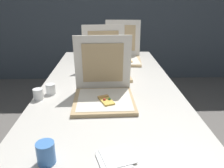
{
  "coord_description": "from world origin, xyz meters",
  "views": [
    {
      "loc": [
        -0.01,
        -0.97,
        1.36
      ],
      "look_at": [
        0.02,
        0.41,
        0.81
      ],
      "focal_mm": 35.56,
      "sensor_mm": 36.0,
      "label": 1
    }
  ],
  "objects": [
    {
      "name": "pizza_box_front",
      "position": [
        -0.03,
        0.29,
        0.81
      ],
      "size": [
        0.38,
        0.38,
        0.39
      ],
      "rotation": [
        0.0,
        0.0,
        0.03
      ],
      "color": "tan",
      "rests_on": "table"
    },
    {
      "name": "napkin_pile",
      "position": [
        0.02,
        -0.25,
        0.76
      ],
      "size": [
        0.17,
        0.17,
        0.01
      ],
      "color": "white",
      "rests_on": "table"
    },
    {
      "name": "table",
      "position": [
        0.0,
        0.57,
        0.71
      ],
      "size": [
        0.98,
        2.07,
        0.75
      ],
      "color": "beige",
      "rests_on": "ground"
    },
    {
      "name": "cup_white_near_center",
      "position": [
        -0.39,
        0.4,
        0.79
      ],
      "size": [
        0.06,
        0.06,
        0.07
      ],
      "primitive_type": "cylinder",
      "color": "white",
      "rests_on": "table"
    },
    {
      "name": "pizza_box_back",
      "position": [
        0.14,
        1.22,
        0.81
      ],
      "size": [
        0.4,
        0.46,
        0.38
      ],
      "rotation": [
        0.0,
        0.0,
        -0.08
      ],
      "color": "tan",
      "rests_on": "table"
    },
    {
      "name": "wall_back",
      "position": [
        0.0,
        2.83,
        1.3
      ],
      "size": [
        10.0,
        0.1,
        2.6
      ],
      "primitive_type": "cube",
      "color": "#4C5660",
      "rests_on": "ground"
    },
    {
      "name": "cup_printed_front",
      "position": [
        -0.25,
        -0.27,
        0.8
      ],
      "size": [
        0.07,
        0.07,
        0.09
      ],
      "primitive_type": "cylinder",
      "color": "#477FCC",
      "rests_on": "table"
    },
    {
      "name": "cup_white_near_left",
      "position": [
        -0.45,
        0.32,
        0.79
      ],
      "size": [
        0.06,
        0.06,
        0.07
      ],
      "primitive_type": "cylinder",
      "color": "white",
      "rests_on": "table"
    },
    {
      "name": "pizza_box_middle",
      "position": [
        -0.02,
        0.8,
        0.81
      ],
      "size": [
        0.41,
        0.43,
        0.39
      ],
      "rotation": [
        0.0,
        0.0,
        0.1
      ],
      "color": "tan",
      "rests_on": "table"
    }
  ]
}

